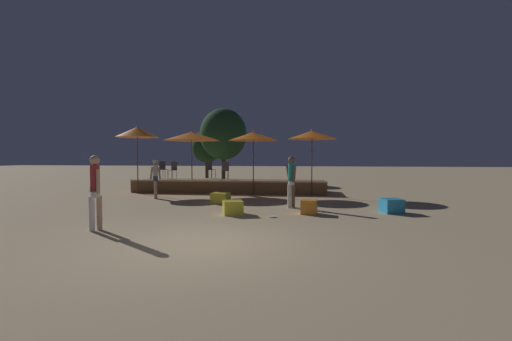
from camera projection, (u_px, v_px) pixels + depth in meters
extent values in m
plane|color=tan|center=(203.00, 243.00, 7.16)|extent=(120.00, 120.00, 0.00)
cube|color=brown|center=(230.00, 186.00, 17.76)|extent=(9.78, 2.35, 0.59)
cube|color=#CCB793|center=(225.00, 181.00, 16.62)|extent=(9.78, 0.12, 0.08)
cylinder|color=brown|center=(312.00, 167.00, 15.93)|extent=(0.05, 0.05, 2.64)
cone|color=orange|center=(312.00, 135.00, 15.87)|extent=(2.28, 2.28, 0.39)
sphere|color=orange|center=(312.00, 130.00, 15.86)|extent=(0.08, 0.08, 0.08)
cylinder|color=brown|center=(192.00, 167.00, 16.96)|extent=(0.05, 0.05, 2.62)
cone|color=orange|center=(192.00, 136.00, 16.90)|extent=(2.73, 2.73, 0.42)
sphere|color=orange|center=(192.00, 131.00, 16.89)|extent=(0.08, 0.08, 0.08)
cylinder|color=brown|center=(253.00, 168.00, 16.24)|extent=(0.05, 0.05, 2.58)
cone|color=orange|center=(253.00, 136.00, 16.18)|extent=(2.38, 2.38, 0.40)
sphere|color=orange|center=(253.00, 131.00, 16.17)|extent=(0.08, 0.08, 0.08)
cylinder|color=brown|center=(138.00, 165.00, 16.88)|extent=(0.05, 0.05, 2.78)
cone|color=orange|center=(137.00, 132.00, 16.81)|extent=(2.07, 2.07, 0.50)
sphere|color=orange|center=(137.00, 126.00, 16.80)|extent=(0.08, 0.08, 0.08)
cube|color=#2D9EDB|center=(392.00, 206.00, 11.05)|extent=(0.73, 0.73, 0.46)
cube|color=yellow|center=(221.00, 198.00, 13.29)|extent=(0.70, 0.70, 0.42)
cube|color=orange|center=(309.00, 207.00, 10.84)|extent=(0.54, 0.54, 0.44)
cube|color=yellow|center=(233.00, 208.00, 10.76)|extent=(0.76, 0.76, 0.43)
cylinder|color=tan|center=(99.00, 213.00, 8.43)|extent=(0.13, 0.13, 0.86)
cylinder|color=white|center=(92.00, 214.00, 8.30)|extent=(0.13, 0.13, 0.86)
cylinder|color=white|center=(95.00, 193.00, 8.35)|extent=(0.22, 0.22, 0.24)
cylinder|color=#B22D33|center=(95.00, 178.00, 8.34)|extent=(0.22, 0.22, 0.66)
cylinder|color=tan|center=(92.00, 181.00, 8.46)|extent=(0.24, 0.20, 0.58)
cylinder|color=tan|center=(98.00, 181.00, 8.21)|extent=(0.12, 0.12, 0.58)
sphere|color=tan|center=(95.00, 160.00, 8.32)|extent=(0.23, 0.23, 0.23)
cylinder|color=#2D4C7F|center=(156.00, 189.00, 14.89)|extent=(0.13, 0.13, 0.78)
cylinder|color=tan|center=(155.00, 190.00, 14.73)|extent=(0.13, 0.13, 0.78)
cylinder|color=#2D4C7F|center=(155.00, 179.00, 14.79)|extent=(0.20, 0.20, 0.24)
cylinder|color=beige|center=(155.00, 172.00, 14.78)|extent=(0.20, 0.20, 0.60)
cylinder|color=tan|center=(151.00, 173.00, 14.74)|extent=(0.17, 0.13, 0.54)
cylinder|color=tan|center=(159.00, 173.00, 14.82)|extent=(0.17, 0.13, 0.54)
sphere|color=tan|center=(155.00, 162.00, 14.76)|extent=(0.21, 0.21, 0.21)
cylinder|color=beige|center=(155.00, 161.00, 14.76)|extent=(0.23, 0.23, 0.07)
cylinder|color=white|center=(289.00, 196.00, 12.12)|extent=(0.13, 0.13, 0.84)
cylinder|color=brown|center=(293.00, 196.00, 12.22)|extent=(0.13, 0.13, 0.84)
cylinder|color=white|center=(291.00, 182.00, 12.15)|extent=(0.22, 0.22, 0.24)
cylinder|color=teal|center=(291.00, 172.00, 12.14)|extent=(0.22, 0.22, 0.65)
cylinder|color=brown|center=(295.00, 174.00, 11.99)|extent=(0.15, 0.16, 0.58)
cylinder|color=brown|center=(288.00, 174.00, 12.29)|extent=(0.22, 0.23, 0.57)
sphere|color=brown|center=(291.00, 160.00, 12.12)|extent=(0.23, 0.23, 0.23)
cylinder|color=#47474C|center=(211.00, 174.00, 18.31)|extent=(0.02, 0.02, 0.45)
cylinder|color=#47474C|center=(216.00, 174.00, 18.53)|extent=(0.02, 0.02, 0.45)
cylinder|color=#47474C|center=(208.00, 174.00, 18.51)|extent=(0.02, 0.02, 0.45)
cylinder|color=#47474C|center=(212.00, 174.00, 18.73)|extent=(0.02, 0.02, 0.45)
cylinder|color=#47474C|center=(212.00, 170.00, 18.51)|extent=(0.40, 0.40, 0.02)
cube|color=#47474C|center=(210.00, 166.00, 18.61)|extent=(0.22, 0.32, 0.45)
cylinder|color=#47474C|center=(228.00, 175.00, 17.27)|extent=(0.02, 0.02, 0.45)
cylinder|color=#47474C|center=(222.00, 175.00, 17.21)|extent=(0.02, 0.02, 0.45)
cylinder|color=#47474C|center=(228.00, 175.00, 16.97)|extent=(0.02, 0.02, 0.45)
cylinder|color=#47474C|center=(222.00, 175.00, 16.91)|extent=(0.02, 0.02, 0.45)
cylinder|color=#47474C|center=(225.00, 171.00, 17.08)|extent=(0.40, 0.40, 0.02)
cube|color=#47474C|center=(225.00, 166.00, 16.90)|extent=(0.35, 0.15, 0.45)
cylinder|color=#2D3338|center=(168.00, 173.00, 18.99)|extent=(0.02, 0.02, 0.45)
cylinder|color=#2D3338|center=(163.00, 173.00, 19.06)|extent=(0.02, 0.02, 0.45)
cylinder|color=#2D3338|center=(165.00, 174.00, 18.70)|extent=(0.02, 0.02, 0.45)
cylinder|color=#2D3338|center=(160.00, 174.00, 18.77)|extent=(0.02, 0.02, 0.45)
cylinder|color=#2D3338|center=(164.00, 169.00, 18.87)|extent=(0.40, 0.40, 0.02)
cube|color=#2D3338|center=(162.00, 165.00, 18.69)|extent=(0.36, 0.07, 0.45)
cylinder|color=#47474C|center=(168.00, 174.00, 17.91)|extent=(0.02, 0.02, 0.45)
cylinder|color=#47474C|center=(173.00, 175.00, 17.79)|extent=(0.02, 0.02, 0.45)
cylinder|color=#47474C|center=(172.00, 174.00, 18.18)|extent=(0.02, 0.02, 0.45)
cylinder|color=#47474C|center=(176.00, 174.00, 18.06)|extent=(0.02, 0.02, 0.45)
cylinder|color=#47474C|center=(172.00, 170.00, 17.97)|extent=(0.40, 0.40, 0.02)
cube|color=#47474C|center=(174.00, 166.00, 18.12)|extent=(0.36, 0.12, 0.45)
cylinder|color=white|center=(272.00, 217.00, 10.24)|extent=(0.25, 0.25, 0.03)
cylinder|color=#3D2B1C|center=(207.00, 169.00, 29.38)|extent=(0.28, 0.28, 1.56)
ellipsoid|color=#19381E|center=(207.00, 146.00, 29.30)|extent=(2.56, 2.56, 2.81)
cylinder|color=#3D2B1C|center=(223.00, 168.00, 26.07)|extent=(0.28, 0.28, 1.95)
ellipsoid|color=#1E4223|center=(223.00, 134.00, 25.97)|extent=(3.54, 3.54, 3.89)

